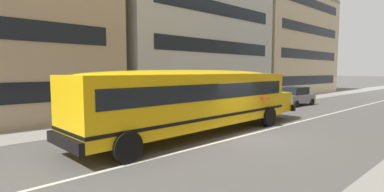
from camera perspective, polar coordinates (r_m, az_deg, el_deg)
ground_plane at (r=13.66m, az=9.96°, el=-7.91°), size 400.00×400.00×0.00m
sidewalk_far at (r=18.65m, az=-7.52°, el=-4.42°), size 120.00×3.00×0.01m
lane_centreline at (r=13.66m, az=9.96°, el=-7.90°), size 110.00×0.16×0.01m
school_bus at (r=13.57m, az=1.22°, el=-0.08°), size 13.89×3.31×3.09m
parked_car_grey_by_hydrant at (r=26.85m, az=19.92°, el=-0.02°), size 3.99×2.06×1.64m
apartment_block_far_centre at (r=29.03m, az=-2.18°, el=15.30°), size 16.46×10.25×16.50m
apartment_block_far_right at (r=43.22m, az=14.49°, el=9.58°), size 17.60×13.54×13.30m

